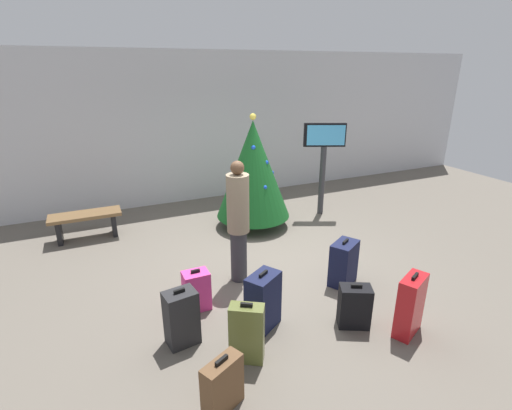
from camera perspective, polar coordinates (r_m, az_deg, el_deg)
ground_plane at (r=5.99m, az=1.75°, el=-9.35°), size 16.00×16.00×0.00m
back_wall at (r=8.79m, az=-8.93°, el=11.41°), size 16.00×0.20×3.30m
holiday_tree at (r=7.09m, az=-0.45°, el=5.36°), size 1.40×1.40×2.17m
flight_info_kiosk at (r=7.84m, az=10.18°, el=7.81°), size 0.80×0.41×1.90m
waiting_bench at (r=7.46m, az=-24.27°, el=-2.12°), size 1.22×0.44×0.48m
traveller_0 at (r=5.27m, az=-2.71°, el=-2.20°), size 0.38×0.38×1.78m
suitcase_0 at (r=4.16m, az=-1.39°, el=-18.79°), size 0.40×0.34×0.70m
suitcase_1 at (r=5.57m, az=13.07°, el=-8.55°), size 0.51×0.46×0.68m
suitcase_2 at (r=3.76m, az=-5.07°, el=-25.46°), size 0.43×0.33×0.56m
suitcase_3 at (r=5.00m, az=-8.95°, el=-12.61°), size 0.33×0.25×0.56m
suitcase_4 at (r=4.59m, az=1.08°, el=-14.30°), size 0.50×0.44×0.74m
suitcase_5 at (r=4.45m, az=-11.18°, el=-16.34°), size 0.38×0.30×0.69m
suitcase_6 at (r=4.83m, az=22.24°, el=-13.87°), size 0.47×0.36×0.77m
suitcase_7 at (r=4.81m, az=14.63°, el=-14.56°), size 0.43×0.38×0.56m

